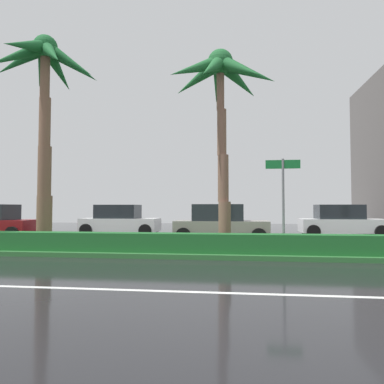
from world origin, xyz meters
The scene contains 10 objects.
ground_plane centered at (0.00, 9.00, -0.05)m, with size 90.00×42.00×0.10m, color black.
near_lane_divider_stripe centered at (0.00, 2.00, 0.00)m, with size 81.00×0.14×0.01m, color white.
median_strip centered at (0.00, 8.00, 0.07)m, with size 85.50×4.00×0.15m, color #2D6B33.
median_hedge centered at (0.00, 6.60, 0.45)m, with size 76.50×0.70×0.60m.
palm_tree_mid_left centered at (-7.19, 7.88, 6.44)m, with size 4.16×4.28×8.01m.
palm_tree_centre_left centered at (-0.47, 7.78, 5.90)m, with size 3.92×3.90×7.04m.
street_name_sign centered at (1.54, 7.05, 2.08)m, with size 1.10×0.08×3.00m.
car_in_traffic_second centered at (-6.50, 14.72, 0.83)m, with size 4.30×2.02×1.72m.
car_in_traffic_third centered at (-0.71, 11.86, 0.83)m, with size 4.30×2.02×1.72m.
car_in_traffic_fourth centered at (5.55, 15.14, 0.83)m, with size 4.30×2.02×1.72m.
Camera 1 is at (0.06, -4.64, 1.58)m, focal length 33.20 mm.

